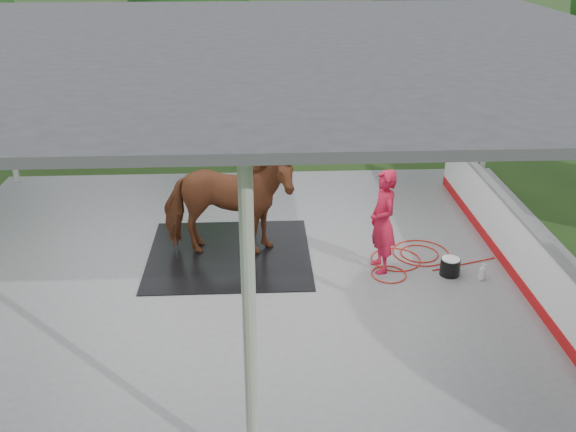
{
  "coord_description": "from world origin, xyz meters",
  "views": [
    {
      "loc": [
        0.11,
        -10.04,
        5.74
      ],
      "look_at": [
        0.63,
        0.14,
        1.06
      ],
      "focal_mm": 40.0,
      "sensor_mm": 36.0,
      "label": 1
    }
  ],
  "objects_px": {
    "dasher_board": "(510,238)",
    "wash_bucket": "(450,266)",
    "horse": "(227,204)",
    "handler": "(383,221)"
  },
  "relations": [
    {
      "from": "horse",
      "to": "dasher_board",
      "type": "bearing_deg",
      "value": -94.74
    },
    {
      "from": "handler",
      "to": "dasher_board",
      "type": "bearing_deg",
      "value": 80.78
    },
    {
      "from": "horse",
      "to": "handler",
      "type": "height_order",
      "value": "horse"
    },
    {
      "from": "dasher_board",
      "to": "horse",
      "type": "distance_m",
      "value": 5.12
    },
    {
      "from": "horse",
      "to": "wash_bucket",
      "type": "xyz_separation_m",
      "value": [
        3.92,
        -0.94,
        -0.88
      ]
    },
    {
      "from": "horse",
      "to": "wash_bucket",
      "type": "distance_m",
      "value": 4.13
    },
    {
      "from": "handler",
      "to": "wash_bucket",
      "type": "bearing_deg",
      "value": 67.42
    },
    {
      "from": "dasher_board",
      "to": "wash_bucket",
      "type": "distance_m",
      "value": 1.23
    },
    {
      "from": "dasher_board",
      "to": "horse",
      "type": "bearing_deg",
      "value": 172.67
    },
    {
      "from": "wash_bucket",
      "to": "handler",
      "type": "bearing_deg",
      "value": 167.22
    }
  ]
}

